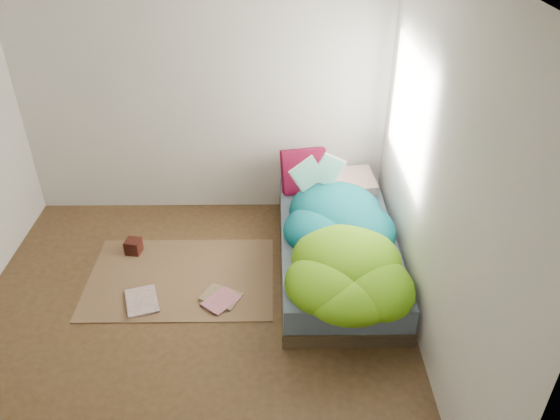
# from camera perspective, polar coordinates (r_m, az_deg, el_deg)

# --- Properties ---
(ground) EXTENTS (3.50, 3.50, 0.00)m
(ground) POSITION_cam_1_polar(r_m,az_deg,el_deg) (4.45, -9.34, -11.56)
(ground) COLOR #462F1B
(ground) RESTS_ON ground
(room_walls) EXTENTS (3.54, 3.54, 2.62)m
(room_walls) POSITION_cam_1_polar(r_m,az_deg,el_deg) (3.53, -11.46, 7.80)
(room_walls) COLOR silver
(room_walls) RESTS_ON ground
(bed) EXTENTS (1.00, 2.00, 0.34)m
(bed) POSITION_cam_1_polar(r_m,az_deg,el_deg) (4.87, 5.97, -4.16)
(bed) COLOR #3B3220
(bed) RESTS_ON ground
(duvet) EXTENTS (0.96, 1.84, 0.34)m
(duvet) POSITION_cam_1_polar(r_m,az_deg,el_deg) (4.49, 6.49, -2.36)
(duvet) COLOR #065169
(duvet) RESTS_ON bed
(rug) EXTENTS (1.60, 1.10, 0.01)m
(rug) POSITION_cam_1_polar(r_m,az_deg,el_deg) (4.87, -10.29, -6.95)
(rug) COLOR brown
(rug) RESTS_ON ground
(pillow_floral) EXTENTS (0.64, 0.45, 0.13)m
(pillow_floral) POSITION_cam_1_polar(r_m,az_deg,el_deg) (5.39, 6.67, 2.81)
(pillow_floral) COLOR beige
(pillow_floral) RESTS_ON bed
(pillow_magenta) EXTENTS (0.44, 0.21, 0.42)m
(pillow_magenta) POSITION_cam_1_polar(r_m,az_deg,el_deg) (5.27, 2.47, 4.11)
(pillow_magenta) COLOR #470416
(pillow_magenta) RESTS_ON bed
(open_book) EXTENTS (0.44, 0.23, 0.26)m
(open_book) POSITION_cam_1_polar(r_m,az_deg,el_deg) (4.87, 4.07, 4.96)
(open_book) COLOR #3B8A2D
(open_book) RESTS_ON duvet
(wooden_box) EXTENTS (0.15, 0.15, 0.13)m
(wooden_box) POSITION_cam_1_polar(r_m,az_deg,el_deg) (5.21, -15.06, -3.68)
(wooden_box) COLOR black
(wooden_box) RESTS_ON rug
(floor_book_a) EXTENTS (0.34, 0.40, 0.03)m
(floor_book_a) POSITION_cam_1_polar(r_m,az_deg,el_deg) (4.68, -15.75, -9.48)
(floor_book_a) COLOR silver
(floor_book_a) RESTS_ON rug
(floor_book_b) EXTENTS (0.35, 0.35, 0.03)m
(floor_book_b) POSITION_cam_1_polar(r_m,az_deg,el_deg) (4.62, -7.11, -8.86)
(floor_book_b) COLOR pink
(floor_book_b) RESTS_ON rug
(floor_book_c) EXTENTS (0.38, 0.34, 0.02)m
(floor_book_c) POSITION_cam_1_polar(r_m,az_deg,el_deg) (4.54, -6.90, -9.85)
(floor_book_c) COLOR tan
(floor_book_c) RESTS_ON rug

